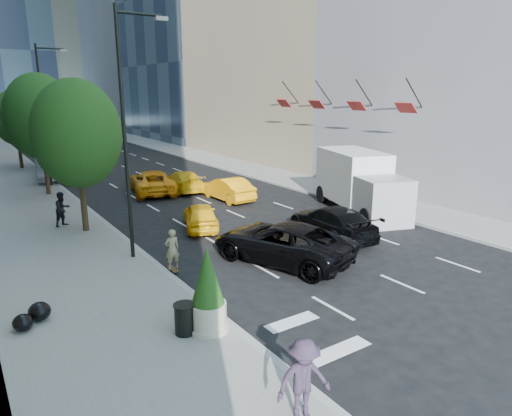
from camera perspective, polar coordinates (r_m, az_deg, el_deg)
ground at (r=19.96m, az=6.93°, el=-6.16°), size 160.00×160.00×0.00m
sidewalk_left at (r=44.75m, az=-29.15°, el=3.76°), size 6.00×120.00×0.15m
sidewalk_right at (r=49.88m, az=-6.89°, el=6.42°), size 4.00×120.00×0.15m
tower_right_far at (r=118.58m, az=-17.94°, el=22.59°), size 20.00×24.00×50.00m
lamp_near at (r=19.08m, az=-15.72°, el=10.38°), size 2.13×0.22×10.00m
lamp_far at (r=36.59m, az=-24.85°, el=11.33°), size 2.13×0.22×10.00m
tree_near at (r=23.73m, az=-21.48°, el=8.59°), size 4.20×4.20×7.46m
tree_mid at (r=33.52m, az=-25.39°, el=10.25°), size 4.50×4.50×7.99m
tree_far at (r=46.43m, az=-27.85°, el=9.93°), size 3.90×3.90×6.92m
traffic_signal at (r=54.47m, az=-27.94°, el=9.94°), size 2.48×0.53×5.20m
facade_flags at (r=33.26m, az=10.11°, el=12.87°), size 1.85×13.30×2.05m
skateboarder at (r=18.39m, az=-10.43°, el=-5.42°), size 0.61×0.41×1.63m
black_sedan_lincoln at (r=19.14m, az=3.26°, el=-4.30°), size 4.75×6.70×1.70m
black_sedan_mercedes at (r=22.55m, az=9.47°, el=-1.74°), size 2.81×5.59×1.56m
taxi_a at (r=23.86m, az=-6.93°, el=-0.97°), size 2.97×4.33×1.37m
taxi_b at (r=29.98m, az=-3.61°, el=2.44°), size 1.72×4.62×1.51m
taxi_c at (r=32.72m, az=-12.87°, el=3.21°), size 3.95×6.24×1.61m
taxi_d at (r=33.12m, az=-9.07°, el=3.37°), size 2.67×5.16×1.43m
city_bus at (r=43.35m, az=-23.69°, el=6.39°), size 5.19×13.22×3.59m
box_truck at (r=27.38m, az=12.84°, el=3.15°), size 4.87×7.80×3.51m
pedestrian_a at (r=25.61m, az=-23.04°, el=-0.13°), size 1.09×1.01×1.80m
pedestrian_c at (r=10.30m, az=5.97°, el=-20.65°), size 1.35×0.98×1.89m
trash_can at (r=13.71m, az=-8.91°, el=-13.60°), size 0.59×0.59×0.88m
planter_shrub at (r=13.48m, az=-6.05°, el=-10.30°), size 1.07×1.07×2.57m
garbage_bags at (r=15.65m, az=-26.11°, el=-12.00°), size 1.15×1.10×0.57m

